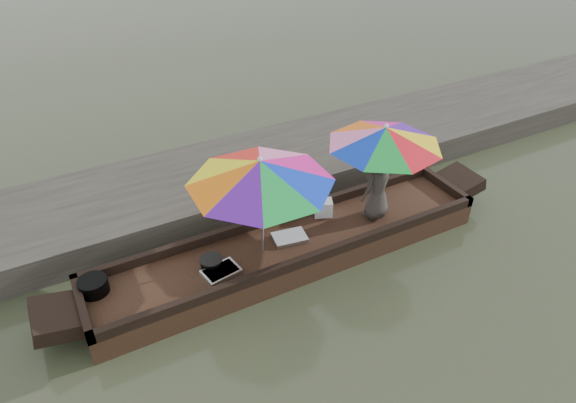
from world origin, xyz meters
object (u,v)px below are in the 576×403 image
boat_hull (291,250)px  cooking_pot (93,286)px  umbrella_bow (262,207)px  vendor (378,185)px  umbrella_stern (381,171)px  tray_crayfish (221,273)px  tray_scallop (290,237)px  supply_bag (323,208)px  charcoal_grill (211,263)px

boat_hull → cooking_pot: size_ratio=15.73×
boat_hull → umbrella_bow: size_ratio=3.03×
vendor → umbrella_stern: bearing=-156.7°
umbrella_stern → boat_hull: bearing=180.0°
tray_crayfish → umbrella_bow: size_ratio=0.25×
tray_scallop → vendor: vendor is taller
boat_hull → vendor: (1.47, -0.06, 0.75)m
tray_crayfish → umbrella_stern: 2.84m
boat_hull → tray_crayfish: (-1.19, -0.20, 0.22)m
cooking_pot → supply_bag: supply_bag is taller
boat_hull → umbrella_bow: bearing=180.0°
umbrella_stern → tray_crayfish: bearing=-175.8°
supply_bag → vendor: bearing=-30.0°
tray_scallop → umbrella_stern: size_ratio=0.29×
tray_crayfish → umbrella_bow: 1.05m
boat_hull → supply_bag: (0.76, 0.35, 0.30)m
umbrella_bow → cooking_pot: bearing=172.8°
tray_scallop → umbrella_bow: size_ratio=0.25×
tray_crayfish → supply_bag: supply_bag is taller
tray_crayfish → tray_scallop: 1.22m
umbrella_bow → charcoal_grill: bearing=179.1°
boat_hull → supply_bag: size_ratio=21.63×
boat_hull → charcoal_grill: bearing=179.4°
supply_bag → charcoal_grill: bearing=-170.5°
cooking_pot → charcoal_grill: bearing=-10.4°
charcoal_grill → boat_hull: bearing=-0.6°
umbrella_bow → umbrella_stern: bearing=0.0°
tray_scallop → supply_bag: (0.76, 0.30, 0.10)m
tray_scallop → vendor: 1.57m
tray_scallop → charcoal_grill: bearing=-178.3°
tray_crayfish → charcoal_grill: charcoal_grill is taller
charcoal_grill → supply_bag: supply_bag is taller
cooking_pot → tray_scallop: (2.78, -0.25, -0.07)m
umbrella_stern → vendor: bearing=-143.4°
boat_hull → tray_scallop: (-0.00, 0.05, 0.21)m
vendor → umbrella_stern: umbrella_stern is taller
cooking_pot → umbrella_bow: umbrella_bow is taller
tray_scallop → charcoal_grill: (-1.25, -0.04, 0.04)m
supply_bag → vendor: vendor is taller
tray_crayfish → vendor: size_ratio=0.43×
charcoal_grill → supply_bag: size_ratio=1.07×
supply_bag → umbrella_stern: (0.79, -0.35, 0.65)m
umbrella_bow → umbrella_stern: (2.01, 0.00, 0.00)m
boat_hull → cooking_pot: (-2.78, 0.29, 0.28)m
cooking_pot → umbrella_stern: umbrella_stern is taller
cooking_pot → tray_crayfish: 1.66m
tray_scallop → cooking_pot: bearing=175.0°
vendor → umbrella_stern: (0.08, 0.06, 0.20)m
tray_crayfish → vendor: (2.66, 0.14, 0.53)m
supply_bag → cooking_pot: bearing=-179.1°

